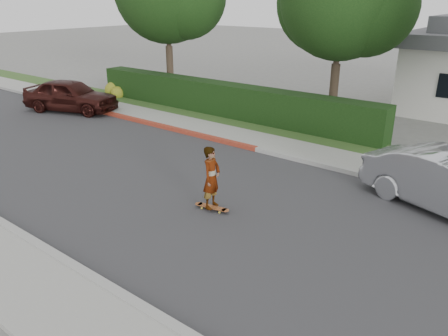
{
  "coord_description": "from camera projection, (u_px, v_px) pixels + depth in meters",
  "views": [
    {
      "loc": [
        9.03,
        -8.02,
        5.06
      ],
      "look_at": [
        2.66,
        0.12,
        1.0
      ],
      "focal_mm": 35.0,
      "sensor_mm": 36.0,
      "label": 1
    }
  ],
  "objects": [
    {
      "name": "car_maroon",
      "position": [
        70.0,
        95.0,
        20.44
      ],
      "size": [
        4.79,
        3.2,
        1.51
      ],
      "primitive_type": "imported",
      "rotation": [
        0.0,
        0.0,
        1.92
      ],
      "color": "#331310",
      "rests_on": "ground"
    },
    {
      "name": "road",
      "position": [
        151.0,
        180.0,
        12.91
      ],
      "size": [
        60.0,
        8.0,
        0.01
      ],
      "primitive_type": "cube",
      "color": "#2D2D30",
      "rests_on": "ground"
    },
    {
      "name": "skateboard",
      "position": [
        212.0,
        207.0,
        11.07
      ],
      "size": [
        0.98,
        0.36,
        0.09
      ],
      "rotation": [
        0.0,
        0.0,
        0.18
      ],
      "color": "gold",
      "rests_on": "ground"
    },
    {
      "name": "flowering_shrub",
      "position": [
        115.0,
        91.0,
        23.47
      ],
      "size": [
        1.4,
        1.0,
        0.9
      ],
      "color": "#2D4C19",
      "rests_on": "ground"
    },
    {
      "name": "curb_red_section",
      "position": [
        141.0,
        121.0,
        18.76
      ],
      "size": [
        12.0,
        0.21,
        0.15
      ],
      "primitive_type": "cube",
      "color": "#9A3521",
      "rests_on": "ground"
    },
    {
      "name": "planting_strip",
      "position": [
        271.0,
        129.0,
        17.73
      ],
      "size": [
        60.0,
        1.6,
        0.1
      ],
      "primitive_type": "cube",
      "color": "#2D4C1E",
      "rests_on": "ground"
    },
    {
      "name": "ground",
      "position": [
        151.0,
        180.0,
        12.91
      ],
      "size": [
        120.0,
        120.0,
        0.0
      ],
      "primitive_type": "plane",
      "color": "slate",
      "rests_on": "ground"
    },
    {
      "name": "hedge",
      "position": [
        222.0,
        100.0,
        19.63
      ],
      "size": [
        15.0,
        1.0,
        1.5
      ],
      "primitive_type": "cube",
      "color": "black",
      "rests_on": "ground"
    },
    {
      "name": "tree_center",
      "position": [
        344.0,
        1.0,
        17.0
      ],
      "size": [
        5.66,
        4.84,
        7.44
      ],
      "color": "#33261C",
      "rests_on": "ground"
    },
    {
      "name": "sidewalk_far",
      "position": [
        248.0,
        138.0,
        16.55
      ],
      "size": [
        60.0,
        1.6,
        0.12
      ],
      "primitive_type": "cube",
      "color": "gray",
      "rests_on": "ground"
    },
    {
      "name": "skateboarder",
      "position": [
        212.0,
        178.0,
        10.78
      ],
      "size": [
        0.47,
        0.63,
        1.6
      ],
      "primitive_type": "imported",
      "rotation": [
        0.0,
        0.0,
        1.72
      ],
      "color": "white",
      "rests_on": "skateboard"
    },
    {
      "name": "curb_far",
      "position": [
        234.0,
        144.0,
        15.89
      ],
      "size": [
        60.0,
        0.2,
        0.15
      ],
      "primitive_type": "cube",
      "color": "#9E9E99",
      "rests_on": "ground"
    },
    {
      "name": "curb_near",
      "position": [
        17.0,
        233.0,
        9.88
      ],
      "size": [
        60.0,
        0.2,
        0.15
      ],
      "primitive_type": "cube",
      "color": "#9E9E99",
      "rests_on": "ground"
    }
  ]
}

